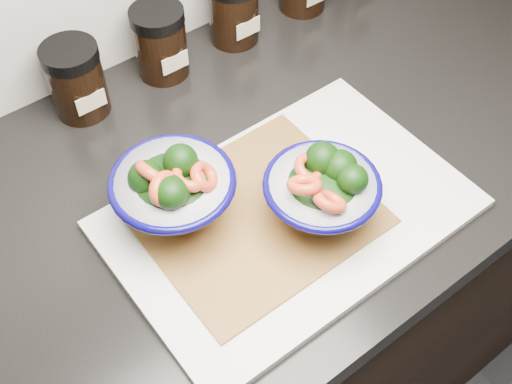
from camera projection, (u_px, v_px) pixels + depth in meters
cabinet at (281, 303)px, 1.28m from camera, size 3.43×0.58×0.86m
countertop at (290, 151)px, 0.93m from camera, size 3.50×0.60×0.04m
cutting_board at (289, 214)px, 0.83m from camera, size 0.45×0.30×0.01m
bamboo_mat at (256, 214)px, 0.82m from camera, size 0.28×0.24×0.00m
bowl_left at (173, 191)px, 0.78m from camera, size 0.16×0.16×0.11m
bowl_right at (322, 192)px, 0.78m from camera, size 0.15×0.15×0.10m
spice_jar_a at (76, 80)px, 0.92m from camera, size 0.08×0.08×0.11m
spice_jar_b at (160, 42)px, 0.97m from camera, size 0.08×0.08×0.11m
spice_jar_c at (234, 9)px, 1.02m from camera, size 0.08×0.08×0.11m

